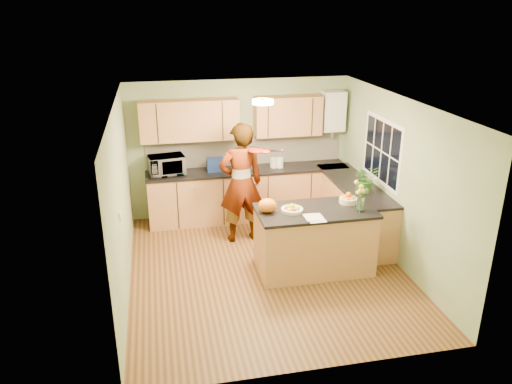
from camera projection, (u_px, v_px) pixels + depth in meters
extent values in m
plane|color=#523217|center=(266.00, 269.00, 7.50)|extent=(4.50, 4.50, 0.00)
cube|color=white|center=(268.00, 103.00, 6.60)|extent=(4.00, 4.50, 0.02)
cube|color=gray|center=(240.00, 148.00, 9.11)|extent=(4.00, 0.02, 2.50)
cube|color=gray|center=(317.00, 269.00, 4.99)|extent=(4.00, 0.02, 2.50)
cube|color=gray|center=(121.00, 202.00, 6.67)|extent=(0.02, 4.50, 2.50)
cube|color=gray|center=(398.00, 182.00, 7.42)|extent=(0.02, 4.50, 2.50)
cube|color=#B17A46|center=(248.00, 194.00, 9.14)|extent=(3.60, 0.60, 0.90)
cube|color=black|center=(248.00, 170.00, 8.96)|extent=(3.64, 0.62, 0.04)
cube|color=#B17A46|center=(353.00, 211.00, 8.43)|extent=(0.60, 2.20, 0.90)
cube|color=black|center=(355.00, 185.00, 8.26)|extent=(0.62, 2.24, 0.04)
cube|color=white|center=(245.00, 151.00, 9.13)|extent=(3.60, 0.02, 0.52)
cube|color=#B17A46|center=(189.00, 120.00, 8.57)|extent=(1.70, 0.34, 0.70)
cube|color=#B17A46|center=(288.00, 116.00, 8.90)|extent=(1.20, 0.34, 0.70)
cube|color=white|center=(333.00, 111.00, 9.05)|extent=(0.40, 0.30, 0.72)
cylinder|color=#B1B1B5|center=(332.00, 132.00, 9.19)|extent=(0.06, 0.06, 0.20)
cube|color=white|center=(382.00, 151.00, 7.87)|extent=(0.01, 1.30, 1.05)
cube|color=black|center=(382.00, 151.00, 7.86)|extent=(0.01, 1.18, 0.92)
cube|color=white|center=(120.00, 216.00, 6.11)|extent=(0.02, 0.09, 0.09)
cylinder|color=#FFEABF|center=(263.00, 102.00, 6.89)|extent=(0.30, 0.30, 0.06)
cylinder|color=white|center=(263.00, 100.00, 6.88)|extent=(0.10, 0.10, 0.02)
cube|color=#B17A46|center=(314.00, 241.00, 7.32)|extent=(1.65, 0.83, 0.93)
cube|color=black|center=(316.00, 211.00, 7.15)|extent=(1.69, 0.87, 0.04)
cylinder|color=beige|center=(292.00, 210.00, 7.07)|extent=(0.31, 0.31, 0.05)
cylinder|color=beige|center=(348.00, 200.00, 7.37)|extent=(0.27, 0.27, 0.08)
cylinder|color=silver|center=(360.00, 204.00, 7.05)|extent=(0.11, 0.11, 0.22)
ellipsoid|color=orange|center=(267.00, 205.00, 7.02)|extent=(0.32, 0.29, 0.20)
cube|color=silver|center=(315.00, 218.00, 6.85)|extent=(0.23, 0.32, 0.01)
imported|color=#E7AF8D|center=(241.00, 183.00, 8.08)|extent=(0.78, 0.55, 2.00)
imported|color=white|center=(167.00, 165.00, 8.64)|extent=(0.66, 0.49, 0.33)
cube|color=navy|center=(215.00, 165.00, 8.84)|extent=(0.29, 0.21, 0.23)
cylinder|color=#B1B1B5|center=(249.00, 163.00, 8.95)|extent=(0.15, 0.15, 0.21)
sphere|color=black|center=(249.00, 155.00, 8.90)|extent=(0.08, 0.08, 0.08)
cylinder|color=beige|center=(274.00, 163.00, 9.02)|extent=(0.16, 0.16, 0.19)
cylinder|color=white|center=(280.00, 162.00, 9.02)|extent=(0.13, 0.13, 0.19)
imported|color=#346C24|center=(365.00, 178.00, 7.84)|extent=(0.41, 0.36, 0.43)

